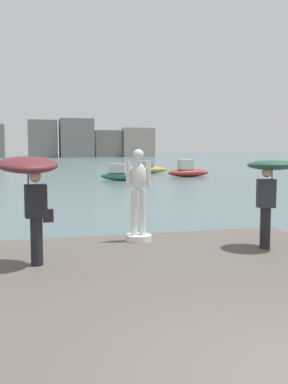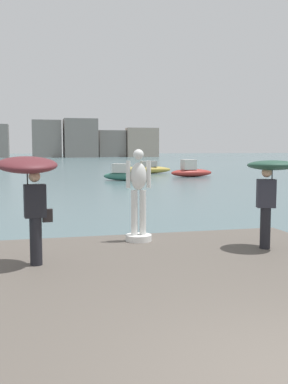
% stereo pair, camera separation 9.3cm
% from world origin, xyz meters
% --- Properties ---
extents(ground_plane, '(400.00, 400.00, 0.00)m').
position_xyz_m(ground_plane, '(0.00, 40.00, 0.00)').
color(ground_plane, '#4C666B').
extents(pier, '(7.68, 10.36, 0.40)m').
position_xyz_m(pier, '(0.00, 2.18, 0.20)').
color(pier, '#564F47').
rests_on(pier, ground).
extents(statue_white_figure, '(0.60, 0.60, 2.11)m').
position_xyz_m(statue_white_figure, '(-0.08, 6.54, 1.33)').
color(statue_white_figure, white).
rests_on(statue_white_figure, pier).
extents(onlooker_left, '(1.20, 1.22, 2.03)m').
position_xyz_m(onlooker_left, '(-2.49, 4.91, 1.99)').
color(onlooker_left, black).
rests_on(onlooker_left, pier).
extents(onlooker_right, '(1.33, 1.33, 1.89)m').
position_xyz_m(onlooker_right, '(2.43, 5.10, 1.90)').
color(onlooker_right, black).
rests_on(onlooker_right, pier).
extents(boat_near, '(3.99, 1.68, 1.55)m').
position_xyz_m(boat_near, '(11.56, 34.82, 0.52)').
color(boat_near, '#9E2D28').
rests_on(boat_near, ground).
extents(boat_mid, '(5.62, 1.46, 1.27)m').
position_xyz_m(boat_mid, '(8.85, 40.81, 0.46)').
color(boat_mid, '#B2993D').
rests_on(boat_mid, ground).
extents(boat_far, '(3.43, 2.40, 1.34)m').
position_xyz_m(boat_far, '(4.68, 31.56, 0.49)').
color(boat_far, '#336B5B').
rests_on(boat_far, ground).
extents(distant_skyline, '(72.80, 9.77, 11.22)m').
position_xyz_m(distant_skyline, '(1.71, 132.01, 4.62)').
color(distant_skyline, '#A89989').
rests_on(distant_skyline, ground).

